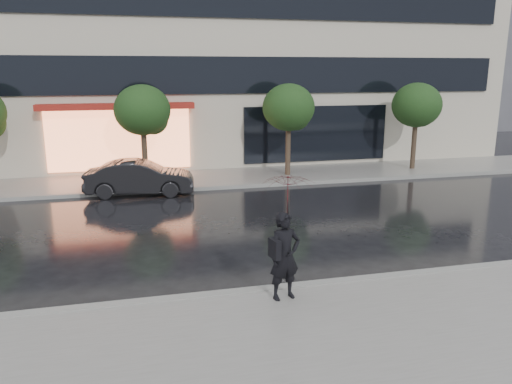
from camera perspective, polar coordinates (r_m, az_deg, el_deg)
name	(u,v)px	position (r m, az deg, el deg)	size (l,w,h in m)	color
ground	(292,272)	(11.68, 4.08, -9.05)	(120.00, 120.00, 0.00)	black
sidewalk_near	(350,342)	(8.93, 10.69, -16.45)	(60.00, 4.50, 0.12)	slate
sidewalk_far	(218,178)	(21.23, -4.34, 1.59)	(60.00, 3.50, 0.12)	slate
curb_near	(306,286)	(10.78, 5.73, -10.69)	(60.00, 0.25, 0.14)	gray
curb_far	(226,187)	(19.54, -3.49, 0.57)	(60.00, 0.25, 0.14)	gray
bg_building_right	(487,28)	(48.32, 24.86, 16.68)	(12.00, 12.00, 16.00)	#4C4C54
tree_mid_west	(144,112)	(20.33, -12.68, 8.92)	(2.20, 2.20, 3.99)	#33261C
tree_mid_east	(290,109)	(21.31, 3.88, 9.43)	(2.20, 2.20, 3.99)	#33261C
tree_far_east	(417,107)	(23.81, 17.97, 9.25)	(2.20, 2.20, 3.99)	#33261C
parked_car	(140,178)	(18.94, -13.13, 1.60)	(1.37, 3.94, 1.30)	black
pedestrian_with_umbrella	(287,218)	(9.57, 3.56, -3.03)	(1.19, 1.20, 2.50)	black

